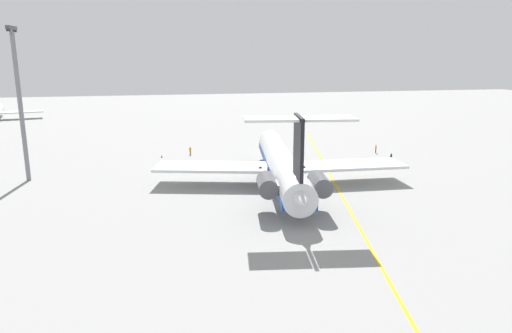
# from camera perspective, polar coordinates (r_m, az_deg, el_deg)

# --- Properties ---
(ground) EXTENTS (331.58, 331.58, 0.00)m
(ground) POSITION_cam_1_polar(r_m,az_deg,el_deg) (78.30, 7.13, -1.41)
(ground) COLOR gray
(main_jetliner) EXTENTS (44.58, 39.50, 12.99)m
(main_jetliner) POSITION_cam_1_polar(r_m,az_deg,el_deg) (72.20, 3.18, 0.29)
(main_jetliner) COLOR silver
(main_jetliner) RESTS_ON ground
(ground_crew_near_nose) EXTENTS (0.28, 0.40, 1.74)m
(ground_crew_near_nose) POSITION_cam_1_polar(r_m,az_deg,el_deg) (100.08, 14.25, 2.20)
(ground_crew_near_nose) COLOR black
(ground_crew_near_nose) RESTS_ON ground
(ground_crew_near_tail) EXTENTS (0.27, 0.41, 1.71)m
(ground_crew_near_tail) POSITION_cam_1_polar(r_m,az_deg,el_deg) (96.13, -7.93, 2.02)
(ground_crew_near_tail) COLOR black
(ground_crew_near_tail) RESTS_ON ground
(ground_crew_portside) EXTENTS (0.27, 0.43, 1.71)m
(ground_crew_portside) POSITION_cam_1_polar(r_m,az_deg,el_deg) (92.71, 15.97, 1.20)
(ground_crew_portside) COLOR black
(ground_crew_portside) RESTS_ON ground
(safety_cone_nose) EXTENTS (0.40, 0.40, 0.55)m
(safety_cone_nose) POSITION_cam_1_polar(r_m,az_deg,el_deg) (94.75, -11.30, 1.22)
(safety_cone_nose) COLOR #EA590F
(safety_cone_nose) RESTS_ON ground
(taxiway_centreline) EXTENTS (91.35, 19.96, 0.01)m
(taxiway_centreline) POSITION_cam_1_polar(r_m,az_deg,el_deg) (76.86, 9.34, -1.77)
(taxiway_centreline) COLOR gold
(taxiway_centreline) RESTS_ON ground
(light_mast) EXTENTS (4.00, 0.70, 23.99)m
(light_mast) POSITION_cam_1_polar(r_m,az_deg,el_deg) (82.73, -26.60, 7.37)
(light_mast) COLOR slate
(light_mast) RESTS_ON ground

